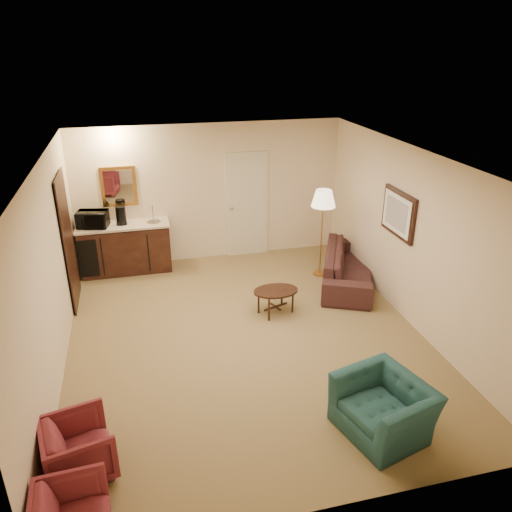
# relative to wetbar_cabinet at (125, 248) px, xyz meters

# --- Properties ---
(ground) EXTENTS (6.00, 6.00, 0.00)m
(ground) POSITION_rel_wetbar_cabinet_xyz_m (1.65, -2.72, -0.46)
(ground) COLOR olive
(ground) RESTS_ON ground
(room_walls) EXTENTS (5.02, 6.01, 2.61)m
(room_walls) POSITION_rel_wetbar_cabinet_xyz_m (1.55, -1.95, 1.26)
(room_walls) COLOR beige
(room_walls) RESTS_ON ground
(wetbar_cabinet) EXTENTS (1.64, 0.58, 0.92)m
(wetbar_cabinet) POSITION_rel_wetbar_cabinet_xyz_m (0.00, 0.00, 0.00)
(wetbar_cabinet) COLOR #381F11
(wetbar_cabinet) RESTS_ON ground
(sofa) EXTENTS (1.43, 2.15, 0.81)m
(sofa) POSITION_rel_wetbar_cabinet_xyz_m (3.80, -1.42, -0.05)
(sofa) COLOR black
(sofa) RESTS_ON ground
(teal_armchair) EXTENTS (0.85, 1.08, 0.83)m
(teal_armchair) POSITION_rel_wetbar_cabinet_xyz_m (2.68, -4.91, -0.04)
(teal_armchair) COLOR #215251
(teal_armchair) RESTS_ON ground
(rose_chair_near) EXTENTS (0.73, 0.77, 0.66)m
(rose_chair_near) POSITION_rel_wetbar_cabinet_xyz_m (-0.50, -4.72, -0.13)
(rose_chair_near) COLOR maroon
(rose_chair_near) RESTS_ON ground
(coffee_table) EXTENTS (0.82, 0.69, 0.40)m
(coffee_table) POSITION_rel_wetbar_cabinet_xyz_m (2.25, -2.16, -0.26)
(coffee_table) COLOR black
(coffee_table) RESTS_ON ground
(floor_lamp) EXTENTS (0.46, 0.46, 1.61)m
(floor_lamp) POSITION_rel_wetbar_cabinet_xyz_m (3.42, -1.01, 0.34)
(floor_lamp) COLOR #B9823D
(floor_lamp) RESTS_ON ground
(waste_bin) EXTENTS (0.30, 0.30, 0.30)m
(waste_bin) POSITION_rel_wetbar_cabinet_xyz_m (0.65, -0.07, -0.31)
(waste_bin) COLOR black
(waste_bin) RESTS_ON ground
(microwave) EXTENTS (0.57, 0.39, 0.35)m
(microwave) POSITION_rel_wetbar_cabinet_xyz_m (-0.50, -0.02, 0.64)
(microwave) COLOR black
(microwave) RESTS_ON wetbar_cabinet
(coffee_maker) EXTENTS (0.22, 0.22, 0.33)m
(coffee_maker) POSITION_rel_wetbar_cabinet_xyz_m (-0.01, 0.01, 0.62)
(coffee_maker) COLOR black
(coffee_maker) RESTS_ON wetbar_cabinet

